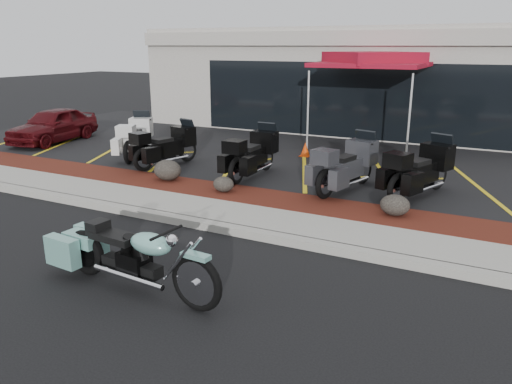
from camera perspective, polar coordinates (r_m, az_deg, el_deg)
The scene contains 18 objects.
ground at distance 8.84m, azimuth -8.07°, elevation -6.12°, with size 90.00×90.00×0.00m, color black.
curb at distance 9.51m, azimuth -4.99°, elevation -3.88°, with size 24.00×0.25×0.15m, color gray.
sidewalk at distance 10.07m, azimuth -2.89°, elevation -2.66°, with size 24.00×1.20×0.15m, color gray.
mulch_bed at distance 11.07m, azimuth 0.19°, elevation -0.82°, with size 24.00×1.20×0.16m, color #3C180D.
upper_lot at distance 15.93m, azimuth 9.00°, elevation 4.32°, with size 26.00×9.60×0.15m, color black.
dealership_building at distance 21.68m, azimuth 14.57°, elevation 12.34°, with size 18.00×8.16×4.00m.
boulder_left at distance 12.48m, azimuth -10.08°, elevation 2.49°, with size 0.71×0.59×0.50m, color black.
boulder_mid at distance 11.35m, azimuth -3.73°, elevation 0.91°, with size 0.49×0.41×0.35m, color black.
boulder_right at distance 10.11m, azimuth 15.59°, elevation -1.44°, with size 0.58×0.49×0.41m, color black.
hero_cruiser at distance 6.56m, azimuth -6.83°, elevation -9.36°, with size 2.99×0.76×1.05m, color #6DAA9F, non-canonical shape.
touring_white at distance 15.92m, azimuth -12.83°, elevation 6.78°, with size 2.25×0.86×1.31m, color white, non-canonical shape.
touring_black_front at distance 14.40m, azimuth -7.88°, elevation 5.88°, with size 2.11×0.81×1.23m, color black, non-canonical shape.
touring_black_mid at distance 13.23m, azimuth 1.21°, elevation 5.23°, with size 2.21×0.85×1.29m, color black, non-canonical shape.
touring_grey at distance 12.16m, azimuth 12.25°, elevation 3.90°, with size 2.24×0.86×1.31m, color #313237, non-canonical shape.
touring_black_rear at distance 12.15m, azimuth 20.22°, elevation 3.25°, with size 2.26×0.86×1.31m, color black, non-canonical shape.
parked_car at distance 18.59m, azimuth -22.18°, elevation 7.10°, with size 1.38×3.43×1.17m, color #45090E.
traffic_cone at distance 15.10m, azimuth 5.65°, elevation 4.88°, with size 0.29×0.29×0.42m, color #D43B07.
popup_canopy at distance 16.36m, azimuth 13.20°, elevation 14.36°, with size 3.99×3.99×3.02m.
Camera 1 is at (4.76, -6.64, 3.37)m, focal length 35.00 mm.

